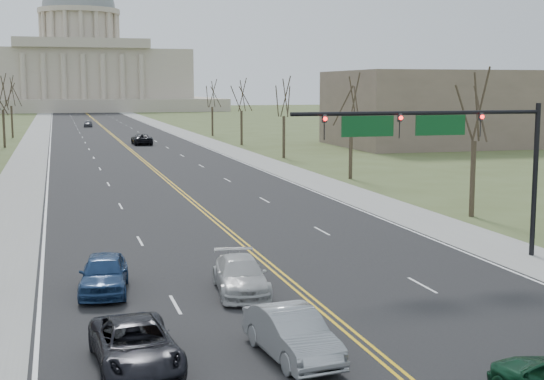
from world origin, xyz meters
TOP-DOWN VIEW (x-y plane):
  - road at (0.00, 110.00)m, footprint 20.00×380.00m
  - cross_road at (0.00, 6.00)m, footprint 120.00×14.00m
  - sidewalk_left at (-12.00, 110.00)m, footprint 4.00×380.00m
  - sidewalk_right at (12.00, 110.00)m, footprint 4.00×380.00m
  - center_line at (0.00, 110.00)m, footprint 0.42×380.00m
  - edge_line_left at (-9.80, 110.00)m, footprint 0.15×380.00m
  - edge_line_right at (9.80, 110.00)m, footprint 0.15×380.00m
  - capitol at (0.00, 249.91)m, footprint 90.00×60.00m
  - signal_mast at (7.45, 13.50)m, footprint 12.12×0.44m
  - tree_r_0 at (15.50, 24.00)m, footprint 3.74×3.74m
  - tree_r_1 at (15.50, 44.00)m, footprint 3.74×3.74m
  - tree_r_2 at (15.50, 64.00)m, footprint 3.74×3.74m
  - tree_r_3 at (15.50, 84.00)m, footprint 3.74×3.74m
  - tree_l_3 at (-15.50, 88.00)m, footprint 3.96×3.96m
  - tree_r_4 at (15.50, 104.00)m, footprint 3.74×3.74m
  - tree_l_4 at (-15.50, 108.00)m, footprint 3.96×3.96m
  - bldg_right_mass at (40.00, 76.00)m, footprint 25.00×20.00m
  - car_sb_inner_lead at (-2.52, 3.61)m, footprint 2.02×4.56m
  - car_sb_outer_lead at (-7.04, 4.05)m, footprint 2.51×4.96m
  - car_sb_inner_second at (-2.30, 10.95)m, footprint 2.38×4.85m
  - car_sb_outer_second at (-7.40, 12.41)m, footprint 2.30×4.62m
  - car_far_nb at (2.34, 88.06)m, footprint 2.60×5.45m
  - car_far_sb at (-2.79, 137.15)m, footprint 1.92×4.09m

SIDE VIEW (x-z plane):
  - road at x=0.00m, z-range 0.00..0.01m
  - cross_road at x=0.00m, z-range 0.00..0.01m
  - sidewalk_left at x=-12.00m, z-range 0.00..0.03m
  - sidewalk_right at x=12.00m, z-range 0.00..0.03m
  - center_line at x=0.00m, z-range 0.01..0.02m
  - edge_line_left at x=-9.80m, z-range 0.01..0.02m
  - edge_line_right at x=9.80m, z-range 0.01..0.02m
  - car_sb_outer_lead at x=-7.04m, z-range 0.01..1.35m
  - car_far_sb at x=-2.79m, z-range 0.01..1.36m
  - car_sb_inner_second at x=-2.30m, z-range 0.01..1.37m
  - car_sb_inner_lead at x=-2.52m, z-range 0.01..1.47m
  - car_far_nb at x=2.34m, z-range 0.01..1.51m
  - car_sb_outer_second at x=-7.40m, z-range 0.01..1.53m
  - bldg_right_mass at x=40.00m, z-range 0.00..10.00m
  - signal_mast at x=7.45m, z-range 2.16..9.36m
  - tree_r_0 at x=15.50m, z-range 2.30..10.80m
  - tree_r_1 at x=15.50m, z-range 2.30..10.80m
  - tree_r_2 at x=15.50m, z-range 2.30..10.80m
  - tree_r_3 at x=15.50m, z-range 2.30..10.80m
  - tree_r_4 at x=15.50m, z-range 2.30..10.80m
  - tree_l_3 at x=-15.50m, z-range 2.44..11.44m
  - tree_l_4 at x=-15.50m, z-range 2.44..11.44m
  - capitol at x=0.00m, z-range -10.80..39.20m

